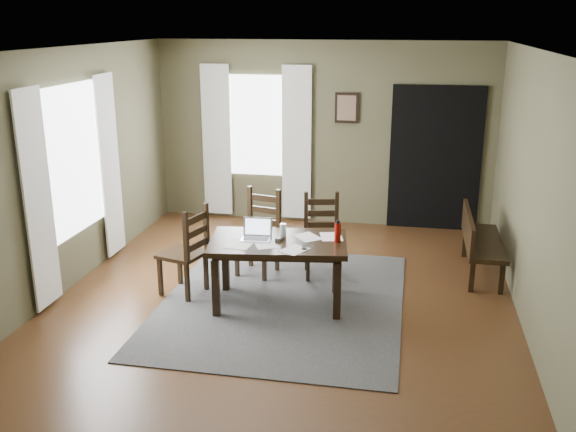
% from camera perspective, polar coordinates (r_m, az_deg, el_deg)
% --- Properties ---
extents(ground, '(5.00, 6.00, 0.01)m').
position_cam_1_polar(ground, '(7.14, -0.46, -7.66)').
color(ground, '#492C16').
extents(room_shell, '(5.02, 6.02, 2.71)m').
position_cam_1_polar(room_shell, '(6.59, -0.50, 6.76)').
color(room_shell, brown).
rests_on(room_shell, ground).
extents(rug, '(2.60, 3.20, 0.01)m').
position_cam_1_polar(rug, '(7.13, -0.46, -7.58)').
color(rug, '#3B3B3B').
rests_on(rug, ground).
extents(dining_table, '(1.55, 1.05, 0.72)m').
position_cam_1_polar(dining_table, '(6.84, -0.86, -2.89)').
color(dining_table, black).
rests_on(dining_table, rug).
extents(chair_end, '(0.56, 0.56, 1.03)m').
position_cam_1_polar(chair_end, '(7.22, -9.02, -3.18)').
color(chair_end, black).
rests_on(chair_end, rug).
extents(chair_back_left, '(0.54, 0.54, 1.03)m').
position_cam_1_polar(chair_back_left, '(7.76, -2.59, -1.56)').
color(chair_back_left, black).
rests_on(chair_back_left, rug).
extents(chair_back_right, '(0.51, 0.52, 0.99)m').
position_cam_1_polar(chair_back_right, '(7.70, 3.02, -1.83)').
color(chair_back_right, black).
rests_on(chair_back_right, rug).
extents(bench, '(0.43, 1.34, 0.76)m').
position_cam_1_polar(bench, '(8.07, 16.54, -1.91)').
color(bench, black).
rests_on(bench, ground).
extents(laptop, '(0.33, 0.26, 0.21)m').
position_cam_1_polar(laptop, '(6.87, -2.79, -1.55)').
color(laptop, '#B7B7BC').
rests_on(laptop, dining_table).
extents(computer_mouse, '(0.08, 0.11, 0.03)m').
position_cam_1_polar(computer_mouse, '(6.81, -0.79, -2.05)').
color(computer_mouse, '#3F3F42').
rests_on(computer_mouse, dining_table).
extents(tv_remote, '(0.08, 0.19, 0.02)m').
position_cam_1_polar(tv_remote, '(6.62, 1.45, -2.70)').
color(tv_remote, black).
rests_on(tv_remote, dining_table).
extents(drinking_glass, '(0.09, 0.09, 0.15)m').
position_cam_1_polar(drinking_glass, '(6.90, -0.44, -1.28)').
color(drinking_glass, silver).
rests_on(drinking_glass, dining_table).
extents(water_bottle, '(0.07, 0.07, 0.24)m').
position_cam_1_polar(water_bottle, '(6.75, 4.44, -1.43)').
color(water_bottle, '#A4160C').
rests_on(water_bottle, dining_table).
extents(paper_a, '(0.29, 0.35, 0.00)m').
position_cam_1_polar(paper_a, '(6.72, -4.25, -2.49)').
color(paper_a, white).
rests_on(paper_a, dining_table).
extents(paper_b, '(0.32, 0.35, 0.00)m').
position_cam_1_polar(paper_b, '(6.54, 0.59, -3.02)').
color(paper_b, white).
rests_on(paper_b, dining_table).
extents(paper_c, '(0.36, 0.36, 0.00)m').
position_cam_1_polar(paper_c, '(6.91, 1.74, -1.89)').
color(paper_c, white).
rests_on(paper_c, dining_table).
extents(paper_d, '(0.29, 0.34, 0.00)m').
position_cam_1_polar(paper_d, '(6.93, 3.87, -1.85)').
color(paper_d, white).
rests_on(paper_d, dining_table).
extents(paper_e, '(0.30, 0.33, 0.00)m').
position_cam_1_polar(paper_e, '(6.69, -2.04, -2.54)').
color(paper_e, white).
rests_on(paper_e, dining_table).
extents(window_left, '(0.01, 1.30, 1.70)m').
position_cam_1_polar(window_left, '(7.71, -18.56, 4.73)').
color(window_left, white).
rests_on(window_left, ground).
extents(window_back, '(1.00, 0.01, 1.50)m').
position_cam_1_polar(window_back, '(9.72, -2.83, 8.03)').
color(window_back, white).
rests_on(window_back, ground).
extents(curtain_left_near, '(0.03, 0.48, 2.30)m').
position_cam_1_polar(curtain_left_near, '(7.07, -21.34, 1.27)').
color(curtain_left_near, silver).
rests_on(curtain_left_near, ground).
extents(curtain_left_far, '(0.03, 0.48, 2.30)m').
position_cam_1_polar(curtain_left_far, '(8.45, -15.55, 4.30)').
color(curtain_left_far, silver).
rests_on(curtain_left_far, ground).
extents(curtain_back_left, '(0.44, 0.03, 2.30)m').
position_cam_1_polar(curtain_back_left, '(9.90, -6.36, 6.64)').
color(curtain_back_left, silver).
rests_on(curtain_back_left, ground).
extents(curtain_back_right, '(0.44, 0.03, 2.30)m').
position_cam_1_polar(curtain_back_right, '(9.61, 0.77, 6.43)').
color(curtain_back_right, silver).
rests_on(curtain_back_right, ground).
extents(framed_picture, '(0.34, 0.03, 0.44)m').
position_cam_1_polar(framed_picture, '(9.44, 5.23, 9.55)').
color(framed_picture, black).
rests_on(framed_picture, ground).
extents(doorway_back, '(1.30, 0.03, 2.10)m').
position_cam_1_polar(doorway_back, '(9.53, 12.95, 4.98)').
color(doorway_back, black).
rests_on(doorway_back, ground).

